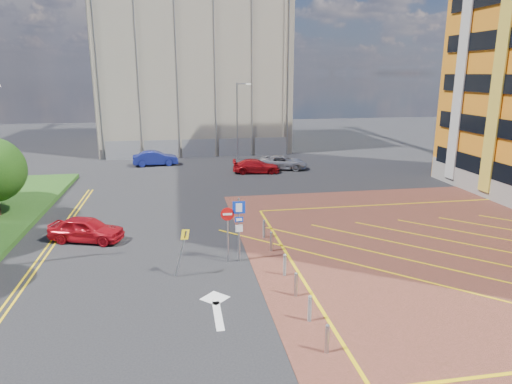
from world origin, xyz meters
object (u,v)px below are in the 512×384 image
object	(u,v)px
lamp_back	(238,118)
car_red_left	(86,229)
warning_sign	(182,247)
sign_cluster	(235,224)
car_blue_back	(155,158)
car_red_back	(256,166)
car_silver_back	(282,162)

from	to	relation	value
lamp_back	car_red_left	xyz separation A→B (m)	(-11.42, -22.82, -3.67)
lamp_back	warning_sign	distance (m)	29.11
sign_cluster	car_red_left	size ratio (longest dim) A/B	0.80
sign_cluster	car_red_left	distance (m)	8.80
car_red_left	car_blue_back	distance (m)	21.21
warning_sign	car_red_back	world-z (taller)	warning_sign
warning_sign	lamp_back	bearing A→B (deg)	77.44
lamp_back	car_blue_back	world-z (taller)	lamp_back
sign_cluster	car_red_back	bearing A→B (deg)	77.34
car_red_back	warning_sign	bearing A→B (deg)	168.80
sign_cluster	car_red_back	world-z (taller)	sign_cluster
car_red_left	warning_sign	bearing A→B (deg)	-118.33
warning_sign	car_red_back	size ratio (longest dim) A/B	0.52
car_red_back	car_silver_back	distance (m)	3.03
sign_cluster	car_red_back	xyz separation A→B (m)	(4.50, 20.04, -1.33)
warning_sign	car_blue_back	bearing A→B (deg)	94.89
car_blue_back	car_red_back	world-z (taller)	car_blue_back
car_red_left	car_silver_back	xyz separation A→B (m)	(14.88, 17.14, -0.03)
car_blue_back	car_silver_back	xyz separation A→B (m)	(12.02, -3.88, -0.06)
sign_cluster	car_red_left	xyz separation A→B (m)	(-7.64, 4.19, -1.27)
warning_sign	car_red_left	size ratio (longest dim) A/B	0.56
lamp_back	car_red_left	distance (m)	25.79
car_red_left	car_silver_back	distance (m)	22.70
warning_sign	car_silver_back	size ratio (longest dim) A/B	0.47
lamp_back	sign_cluster	world-z (taller)	lamp_back
warning_sign	car_red_left	bearing A→B (deg)	133.24
car_silver_back	car_red_back	bearing A→B (deg)	130.61
sign_cluster	car_silver_back	bearing A→B (deg)	71.25
sign_cluster	warning_sign	world-z (taller)	sign_cluster
sign_cluster	car_red_left	bearing A→B (deg)	151.24
car_silver_back	lamp_back	bearing A→B (deg)	46.70
lamp_back	car_silver_back	bearing A→B (deg)	-58.69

